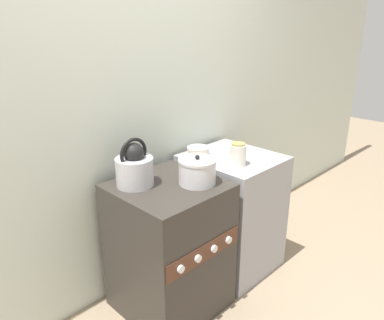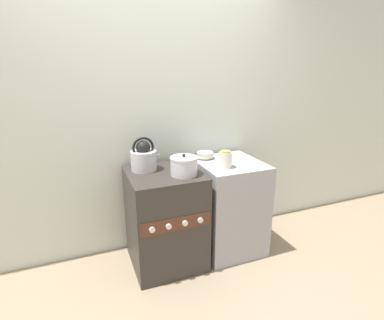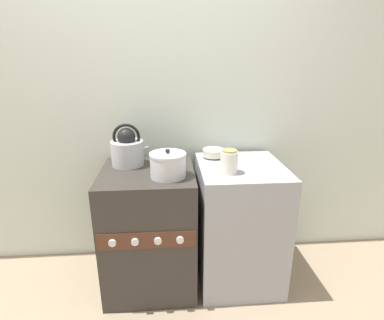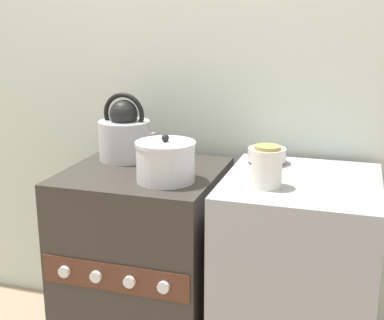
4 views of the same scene
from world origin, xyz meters
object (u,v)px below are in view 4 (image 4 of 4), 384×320
at_px(cooking_pot, 166,161).
at_px(storage_jar, 267,167).
at_px(kettle, 125,134).
at_px(stove, 145,267).
at_px(enamel_bowl, 267,155).

height_order(cooking_pot, storage_jar, cooking_pot).
xyz_separation_m(kettle, storage_jar, (0.65, -0.24, -0.02)).
distance_m(stove, storage_jar, 0.74).
relative_size(stove, kettle, 2.98).
distance_m(cooking_pot, enamel_bowl, 0.45).
xyz_separation_m(stove, storage_jar, (0.51, -0.11, 0.52)).
distance_m(stove, kettle, 0.57).
xyz_separation_m(enamel_bowl, storage_jar, (0.05, -0.31, 0.04)).
height_order(stove, kettle, kettle).
bearing_deg(kettle, storage_jar, -20.54).
height_order(stove, storage_jar, storage_jar).
height_order(cooking_pot, enamel_bowl, cooking_pot).
bearing_deg(enamel_bowl, kettle, -173.60).
xyz_separation_m(stove, enamel_bowl, (0.46, 0.20, 0.48)).
bearing_deg(storage_jar, enamel_bowl, 99.19).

